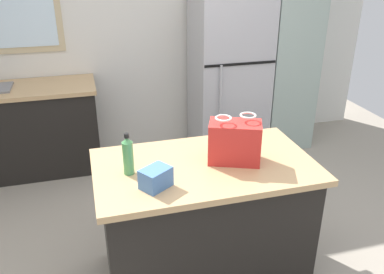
% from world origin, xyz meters
% --- Properties ---
extents(ground, '(6.51, 6.51, 0.00)m').
position_xyz_m(ground, '(0.00, 0.00, 0.00)').
color(ground, '#9E9384').
extents(back_wall, '(5.43, 0.13, 2.73)m').
position_xyz_m(back_wall, '(-0.02, 2.27, 1.37)').
color(back_wall, silver).
rests_on(back_wall, ground).
extents(kitchen_island, '(1.37, 0.80, 0.87)m').
position_xyz_m(kitchen_island, '(0.06, -0.00, 0.44)').
color(kitchen_island, black).
rests_on(kitchen_island, ground).
extents(refrigerator, '(0.77, 0.68, 1.70)m').
position_xyz_m(refrigerator, '(0.90, 1.87, 0.85)').
color(refrigerator, '#B7B7BC').
rests_on(refrigerator, ground).
extents(tall_cabinet, '(0.54, 0.60, 2.12)m').
position_xyz_m(tall_cabinet, '(1.57, 1.87, 1.06)').
color(tall_cabinet, '#9EB2A8').
rests_on(tall_cabinet, ground).
extents(sink_counter, '(1.50, 0.63, 1.08)m').
position_xyz_m(sink_counter, '(-1.27, 1.89, 0.46)').
color(sink_counter, black).
rests_on(sink_counter, ground).
extents(shopping_bag, '(0.36, 0.29, 0.31)m').
position_xyz_m(shopping_bag, '(0.24, -0.01, 1.00)').
color(shopping_bag, red).
rests_on(shopping_bag, kitchen_island).
extents(small_box, '(0.20, 0.19, 0.12)m').
position_xyz_m(small_box, '(-0.29, -0.19, 0.93)').
color(small_box, '#4775B7').
rests_on(small_box, kitchen_island).
extents(bottle, '(0.06, 0.06, 0.26)m').
position_xyz_m(bottle, '(-0.41, 0.01, 0.99)').
color(bottle, '#4C9956').
rests_on(bottle, kitchen_island).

